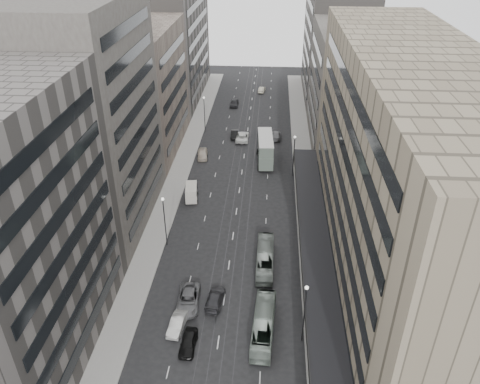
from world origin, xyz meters
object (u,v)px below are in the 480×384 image
(sedan_0, at_px, (188,342))
(bus_far, at_px, (265,258))
(bus_near, at_px, (264,324))
(panel_van, at_px, (191,192))
(sedan_1, at_px, (178,323))
(sedan_2, at_px, (188,299))
(double_decker, at_px, (265,149))

(sedan_0, bearing_deg, bus_far, 62.52)
(bus_near, relative_size, sedan_0, 2.31)
(panel_van, height_order, sedan_1, panel_van)
(sedan_0, bearing_deg, sedan_2, 100.95)
(sedan_0, bearing_deg, panel_van, 99.96)
(double_decker, height_order, sedan_2, double_decker)
(bus_near, relative_size, double_decker, 0.99)
(bus_far, xyz_separation_m, double_decker, (-0.75, 32.39, 1.59))
(bus_far, bearing_deg, sedan_1, 50.61)
(bus_near, xyz_separation_m, sedan_2, (-9.61, 4.09, -0.57))
(bus_near, bearing_deg, sedan_1, 2.64)
(double_decker, relative_size, panel_van, 2.25)
(panel_van, distance_m, sedan_0, 32.52)
(sedan_0, distance_m, sedan_1, 3.30)
(bus_far, distance_m, sedan_0, 17.29)
(bus_near, relative_size, sedan_1, 2.26)
(sedan_0, distance_m, sedan_2, 6.87)
(panel_van, xyz_separation_m, sedan_1, (2.98, -29.37, -0.76))
(double_decker, bearing_deg, bus_near, -92.34)
(panel_van, distance_m, sedan_1, 29.53)
(double_decker, bearing_deg, panel_van, -132.36)
(panel_van, bearing_deg, sedan_0, -89.05)
(panel_van, height_order, sedan_2, panel_van)
(sedan_1, height_order, sedan_2, sedan_2)
(sedan_2, bearing_deg, sedan_1, -102.87)
(bus_near, relative_size, sedan_2, 1.68)
(panel_van, height_order, sedan_0, panel_van)
(bus_near, bearing_deg, sedan_2, -19.84)
(bus_far, xyz_separation_m, panel_van, (-13.14, 17.05, 0.13))
(sedan_1, relative_size, sedan_2, 0.74)
(bus_near, height_order, bus_far, bus_near)
(double_decker, xyz_separation_m, sedan_2, (-8.76, -40.72, -2.11))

